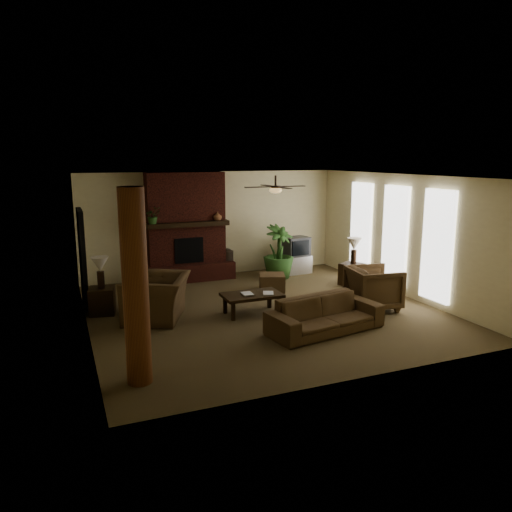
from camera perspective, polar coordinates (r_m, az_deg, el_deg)
name	(u,v)px	position (r m, az deg, el deg)	size (l,w,h in m)	color
room_shell	(263,245)	(10.08, 0.86, 1.25)	(7.00, 7.00, 7.00)	brown
fireplace	(186,236)	(12.89, -8.07, 2.29)	(2.40, 0.70, 2.80)	#4D1D14
windows	(395,236)	(12.01, 15.81, 2.24)	(0.08, 3.65, 2.35)	white
log_column	(135,288)	(7.02, -13.81, -3.64)	(0.36, 0.36, 2.80)	brown
doorway	(83,258)	(11.14, -19.47, -0.26)	(0.10, 1.00, 2.10)	black
ceiling_fan	(275,189)	(10.37, 2.28, 7.83)	(1.35, 1.35, 0.37)	black
sofa	(325,309)	(9.19, 8.05, -6.11)	(2.20, 0.64, 0.86)	#503B22
armchair_left	(157,290)	(9.95, -11.45, -3.93)	(1.34, 0.87, 1.17)	#503B22
armchair_right	(374,286)	(10.71, 13.50, -3.41)	(0.97, 0.91, 1.00)	#503B22
coffee_table	(252,296)	(10.10, -0.48, -4.71)	(1.20, 0.70, 0.43)	black
ottoman	(272,282)	(11.90, 1.87, -3.08)	(0.60, 0.60, 0.40)	#503B22
tv_stand	(295,264)	(13.67, 4.51, -0.97)	(0.85, 0.50, 0.50)	silver
tv	(296,246)	(13.54, 4.71, 1.11)	(0.69, 0.58, 0.52)	#3A3A3D
floor_vase	(227,261)	(13.25, -3.37, -0.54)	(0.34, 0.34, 0.77)	black
floor_plant	(278,263)	(13.06, 2.61, -0.86)	(0.80, 1.43, 0.80)	#2D5321
side_table_left	(102,301)	(10.63, -17.42, -4.98)	(0.50, 0.50, 0.55)	black
lamp_left	(100,267)	(10.44, -17.65, -1.17)	(0.45, 0.45, 0.65)	black
side_table_right	(352,274)	(12.62, 11.04, -2.08)	(0.50, 0.50, 0.55)	black
lamp_right	(354,246)	(12.49, 11.31, 1.17)	(0.46, 0.46, 0.65)	black
mantel_plant	(153,217)	(12.33, -11.88, 4.41)	(0.38, 0.42, 0.33)	#2D5321
mantel_vase	(218,216)	(12.77, -4.47, 4.62)	(0.22, 0.23, 0.22)	brown
book_a	(242,288)	(9.97, -1.62, -3.73)	(0.22, 0.03, 0.29)	#999999
book_b	(263,287)	(10.05, 0.83, -3.60)	(0.21, 0.02, 0.29)	#999999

